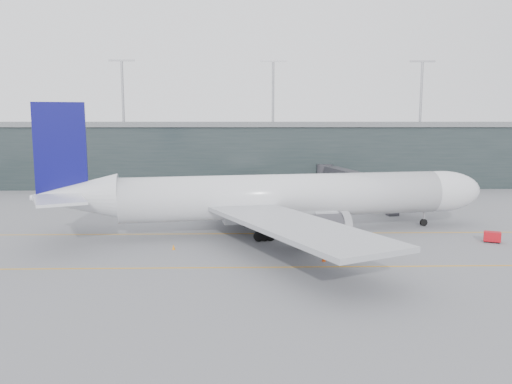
{
  "coord_description": "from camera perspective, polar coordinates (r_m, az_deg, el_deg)",
  "views": [
    {
      "loc": [
        -1.94,
        -70.57,
        15.06
      ],
      "look_at": [
        -0.29,
        -4.0,
        5.74
      ],
      "focal_mm": 35.0,
      "sensor_mm": 36.0,
      "label": 1
    }
  ],
  "objects": [
    {
      "name": "ground",
      "position": [
        72.19,
        0.15,
        -4.07
      ],
      "size": [
        320.0,
        320.0,
        0.0
      ],
      "primitive_type": "plane",
      "color": "slate",
      "rests_on": "ground"
    },
    {
      "name": "taxiline_a",
      "position": [
        68.28,
        0.24,
        -4.77
      ],
      "size": [
        160.0,
        0.25,
        0.02
      ],
      "primitive_type": "cube",
      "color": "orange",
      "rests_on": "ground"
    },
    {
      "name": "taxiline_b",
      "position": [
        52.8,
        0.75,
        -8.59
      ],
      "size": [
        160.0,
        0.25,
        0.02
      ],
      "primitive_type": "cube",
      "color": "orange",
      "rests_on": "ground"
    },
    {
      "name": "taxiline_lead_main",
      "position": [
        92.08,
        2.92,
        -1.45
      ],
      "size": [
        0.25,
        60.0,
        0.02
      ],
      "primitive_type": "cube",
      "color": "orange",
      "rests_on": "ground"
    },
    {
      "name": "terminal",
      "position": [
        128.8,
        -0.56,
        4.66
      ],
      "size": [
        240.0,
        36.0,
        29.0
      ],
      "color": "#1E2828",
      "rests_on": "ground"
    },
    {
      "name": "main_aircraft",
      "position": [
        68.27,
        2.92,
        -0.58
      ],
      "size": [
        62.35,
        57.9,
        17.53
      ],
      "rotation": [
        0.0,
        0.0,
        0.17
      ],
      "color": "silver",
      "rests_on": "ground"
    },
    {
      "name": "jet_bridge",
      "position": [
        95.78,
        12.39,
        1.35
      ],
      "size": [
        10.13,
        43.33,
        5.79
      ],
      "rotation": [
        0.0,
        0.0,
        0.19
      ],
      "color": "#2C2C31",
      "rests_on": "ground"
    },
    {
      "name": "gse_cart",
      "position": [
        69.93,
        25.39,
        -4.62
      ],
      "size": [
        2.33,
        1.97,
        1.35
      ],
      "rotation": [
        0.0,
        0.0,
        -0.43
      ],
      "color": "#AE0C15",
      "rests_on": "ground"
    },
    {
      "name": "uld_a",
      "position": [
        80.69,
        -3.92,
        -2.03
      ],
      "size": [
        2.56,
        2.21,
        2.05
      ],
      "rotation": [
        0.0,
        0.0,
        0.2
      ],
      "color": "#3B3A40",
      "rests_on": "ground"
    },
    {
      "name": "uld_b",
      "position": [
        82.77,
        -2.38,
        -1.87
      ],
      "size": [
        2.37,
        2.15,
        1.76
      ],
      "rotation": [
        0.0,
        0.0,
        0.37
      ],
      "color": "#3B3A40",
      "rests_on": "ground"
    },
    {
      "name": "uld_c",
      "position": [
        82.04,
        -0.69,
        -1.85
      ],
      "size": [
        2.69,
        2.41,
        2.03
      ],
      "rotation": [
        0.0,
        0.0,
        0.33
      ],
      "color": "#3B3A40",
      "rests_on": "ground"
    },
    {
      "name": "cone_wing_stbd",
      "position": [
        55.39,
        7.77,
        -7.49
      ],
      "size": [
        0.46,
        0.46,
        0.73
      ],
      "primitive_type": "cone",
      "color": "#FB4F0D",
      "rests_on": "ground"
    },
    {
      "name": "cone_wing_port",
      "position": [
        84.79,
        5.83,
        -2.04
      ],
      "size": [
        0.48,
        0.48,
        0.76
      ],
      "primitive_type": "cone",
      "color": "#FD520E",
      "rests_on": "ground"
    },
    {
      "name": "cone_tail",
      "position": [
        60.62,
        -9.4,
        -6.23
      ],
      "size": [
        0.39,
        0.39,
        0.61
      ],
      "primitive_type": "cone",
      "color": "orange",
      "rests_on": "ground"
    }
  ]
}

